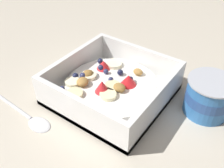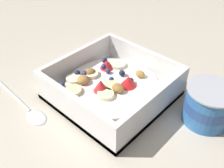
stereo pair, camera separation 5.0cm
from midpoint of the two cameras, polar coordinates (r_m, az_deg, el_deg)
ground_plane at (r=0.51m, az=2.80°, el=-3.47°), size 2.40×2.40×0.00m
fruit_bowl at (r=0.50m, az=2.75°, el=-0.82°), size 0.21×0.21×0.07m
spoon at (r=0.50m, az=-15.50°, el=-5.53°), size 0.03×0.17×0.01m
yogurt_cup at (r=0.48m, az=23.65°, el=-4.43°), size 0.09×0.09×0.07m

